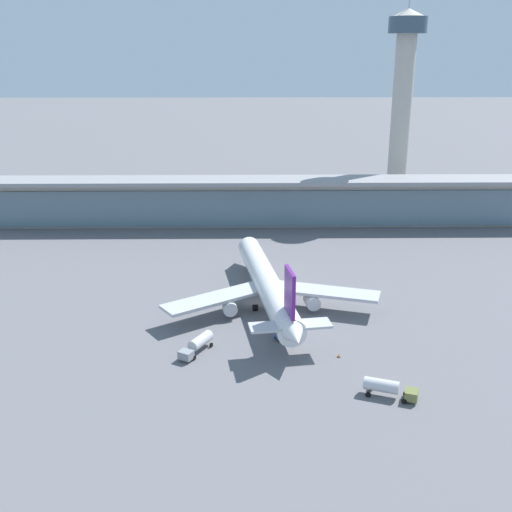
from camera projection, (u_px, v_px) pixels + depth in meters
name	position (u px, v px, depth m)	size (l,w,h in m)	color
ground_plane	(257.00, 303.00, 135.63)	(1200.00, 1200.00, 0.00)	slate
airliner_on_stand	(268.00, 285.00, 132.18)	(46.34, 60.80, 16.22)	white
service_truck_near_nose_olive	(388.00, 388.00, 98.59)	(8.84, 5.14, 2.95)	olive
service_truck_under_wing_blue	(283.00, 335.00, 118.44)	(3.30, 2.71, 2.05)	#234C9E
service_truck_mid_apron_grey	(197.00, 344.00, 113.16)	(6.18, 8.60, 2.95)	gray
terminal_building	(254.00, 201.00, 193.29)	(183.60, 12.80, 15.20)	#B2ADA3
control_tower	(402.00, 98.00, 198.41)	(12.00, 12.00, 70.20)	#B2ADA3
safety_cone_alpha	(339.00, 356.00, 111.79)	(0.62, 0.62, 0.70)	orange
safety_cone_bravo	(211.00, 344.00, 116.06)	(0.62, 0.62, 0.70)	orange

